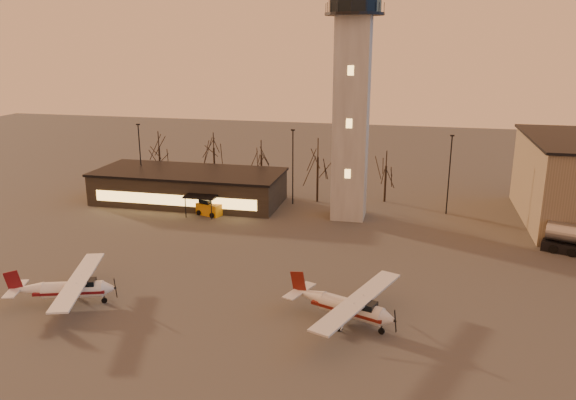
{
  "coord_description": "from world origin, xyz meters",
  "views": [
    {
      "loc": [
        7.58,
        -36.92,
        21.38
      ],
      "look_at": [
        -3.85,
        13.0,
        6.69
      ],
      "focal_mm": 35.0,
      "sensor_mm": 36.0,
      "label": 1
    }
  ],
  "objects": [
    {
      "name": "tree_row",
      "position": [
        -13.7,
        39.16,
        5.94
      ],
      "size": [
        37.2,
        9.2,
        8.8
      ],
      "color": "black",
      "rests_on": "ground"
    },
    {
      "name": "ground",
      "position": [
        0.0,
        0.0,
        0.0
      ],
      "size": [
        220.0,
        220.0,
        0.0
      ],
      "primitive_type": "plane",
      "color": "#3E3C39",
      "rests_on": "ground"
    },
    {
      "name": "terminal",
      "position": [
        -21.99,
        31.98,
        2.16
      ],
      "size": [
        25.4,
        12.2,
        4.3
      ],
      "color": "black",
      "rests_on": "ground"
    },
    {
      "name": "cessna_rear",
      "position": [
        -19.31,
        0.87,
        1.11
      ],
      "size": [
        9.47,
        11.64,
        3.25
      ],
      "rotation": [
        0.0,
        0.0,
        0.31
      ],
      "color": "white",
      "rests_on": "ground"
    },
    {
      "name": "service_cart",
      "position": [
        -17.26,
        27.02,
        0.78
      ],
      "size": [
        3.61,
        2.86,
        2.04
      ],
      "rotation": [
        0.0,
        0.0,
        -0.33
      ],
      "color": "orange",
      "rests_on": "ground"
    },
    {
      "name": "cessna_front",
      "position": [
        3.74,
        2.41,
        1.16
      ],
      "size": [
        9.89,
        12.04,
        3.39
      ],
      "rotation": [
        0.0,
        0.0,
        -0.36
      ],
      "color": "beige",
      "rests_on": "ground"
    },
    {
      "name": "control_tower",
      "position": [
        0.0,
        30.0,
        16.33
      ],
      "size": [
        6.8,
        6.8,
        32.6
      ],
      "color": "gray",
      "rests_on": "ground"
    },
    {
      "name": "light_poles",
      "position": [
        0.5,
        31.0,
        5.41
      ],
      "size": [
        58.5,
        12.25,
        10.14
      ],
      "color": "black",
      "rests_on": "ground"
    }
  ]
}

